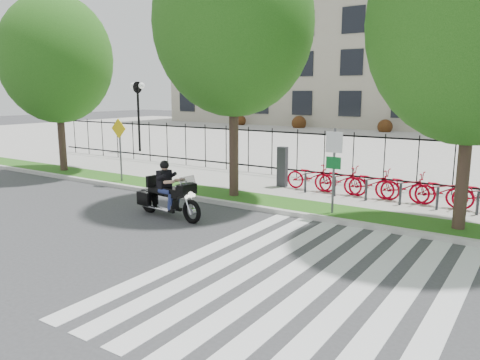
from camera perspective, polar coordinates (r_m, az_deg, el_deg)
The scene contains 16 objects.
ground at distance 12.40m, azimuth -12.82°, elevation -6.82°, with size 120.00×120.00×0.00m, color #38383A.
curb at distance 15.37m, azimuth -1.72°, elevation -2.83°, with size 60.00×0.20×0.15m, color #B8B7AE.
grass_verge at distance 16.05m, azimuth 0.04°, elevation -2.23°, with size 60.00×1.50×0.15m, color #245515.
sidewalk at distance 18.14m, azimuth 4.42°, elevation -0.74°, with size 60.00×3.50×0.15m, color gray.
plaza at distance 34.38m, azimuth 18.93°, elevation 4.15°, with size 80.00×34.00×0.10m, color gray.
crosswalk_stripes at distance 9.67m, azimuth 7.80°, elevation -11.75°, with size 5.70×8.00×0.01m, color silver, non-canonical shape.
iron_fence at distance 19.49m, azimuth 6.99°, elevation 3.22°, with size 30.00×0.06×2.00m, color black, non-canonical shape.
office_building at distance 54.05m, azimuth 25.31°, elevation 16.49°, with size 60.00×21.90×20.15m.
lamp_post_left at distance 28.81m, azimuth -12.34°, elevation 9.60°, with size 1.06×0.70×4.25m.
street_tree_0 at distance 22.50m, azimuth -21.50°, elevation 13.55°, with size 4.83×4.83×7.69m.
street_tree_1 at distance 15.93m, azimuth -0.80°, elevation 18.56°, with size 5.24×5.24×8.72m.
street_tree_2 at distance 13.25m, azimuth 26.92°, elevation 16.93°, with size 5.29×5.29×8.27m.
bike_share_station at distance 15.80m, azimuth 23.10°, elevation -1.15°, with size 11.14×0.88×1.50m.
sign_pole_regulatory at distance 13.80m, azimuth 11.36°, elevation 2.44°, with size 0.50×0.09×2.50m.
sign_pole_warning at distance 19.07m, azimuth -14.46°, elevation 4.59°, with size 0.78×0.09×2.49m.
motorcycle_rider at distance 13.94m, azimuth -8.71°, elevation -1.82°, with size 2.64×0.92×2.04m.
Camera 1 is at (8.66, -8.07, 3.70)m, focal length 35.00 mm.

